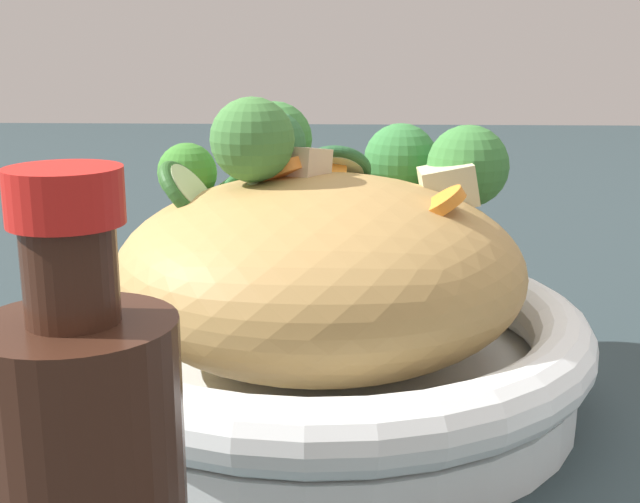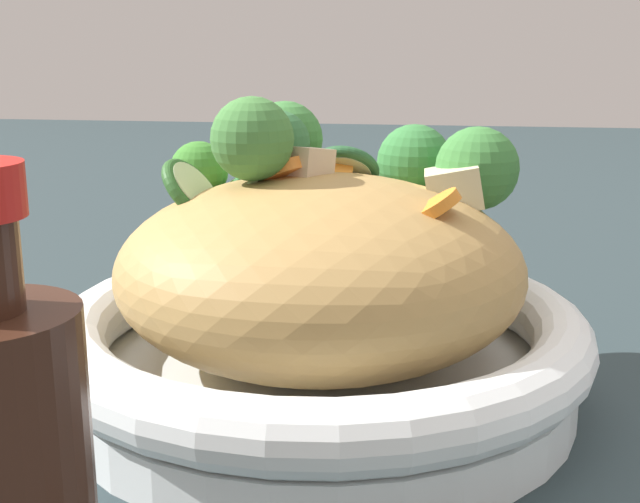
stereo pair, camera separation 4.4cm
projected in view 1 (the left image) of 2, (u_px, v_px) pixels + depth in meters
ground_plane at (320, 398)px, 0.46m from camera, size 3.00×3.00×0.00m
serving_bowl at (320, 349)px, 0.45m from camera, size 0.28×0.28×0.06m
noodle_heap at (320, 269)px, 0.44m from camera, size 0.21×0.21×0.10m
broccoli_florets at (335, 156)px, 0.47m from camera, size 0.14×0.21×0.08m
carrot_coins at (337, 179)px, 0.43m from camera, size 0.09×0.11×0.03m
zucchini_slices at (251, 182)px, 0.46m from camera, size 0.10×0.11×0.04m
chicken_chunks at (357, 176)px, 0.46m from camera, size 0.08×0.12×0.04m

